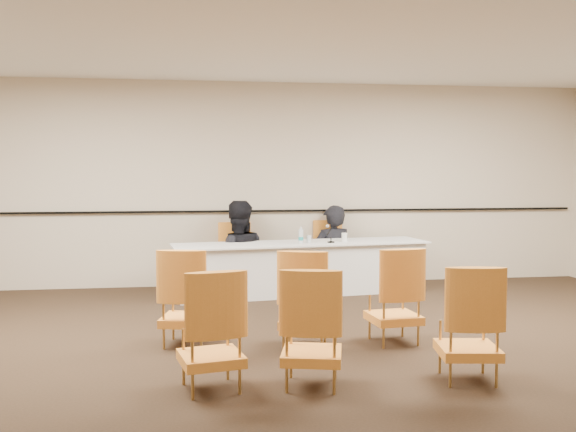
# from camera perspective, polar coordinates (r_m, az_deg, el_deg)

# --- Properties ---
(floor) EXTENTS (10.00, 10.00, 0.00)m
(floor) POSITION_cam_1_polar(r_m,az_deg,el_deg) (5.81, 1.72, -12.88)
(floor) COLOR black
(floor) RESTS_ON ground
(ceiling) EXTENTS (10.00, 10.00, 0.00)m
(ceiling) POSITION_cam_1_polar(r_m,az_deg,el_deg) (5.72, 1.79, 17.27)
(ceiling) COLOR white
(ceiling) RESTS_ON ground
(wall_back) EXTENTS (10.00, 0.04, 3.00)m
(wall_back) POSITION_cam_1_polar(r_m,az_deg,el_deg) (9.53, -2.44, 2.87)
(wall_back) COLOR beige
(wall_back) RESTS_ON ground
(wall_rail) EXTENTS (9.80, 0.04, 0.03)m
(wall_rail) POSITION_cam_1_polar(r_m,az_deg,el_deg) (9.51, -2.41, 0.45)
(wall_rail) COLOR black
(wall_rail) RESTS_ON wall_back
(panel_table) EXTENTS (3.61, 1.27, 0.71)m
(panel_table) POSITION_cam_1_polar(r_m,az_deg,el_deg) (8.89, 1.22, -4.64)
(panel_table) COLOR silver
(panel_table) RESTS_ON ground
(panelist_main) EXTENTS (0.69, 0.52, 1.73)m
(panelist_main) POSITION_cam_1_polar(r_m,az_deg,el_deg) (9.59, 3.98, -4.19)
(panelist_main) COLOR black
(panelist_main) RESTS_ON ground
(panelist_main_chair) EXTENTS (0.56, 0.56, 0.95)m
(panelist_main_chair) POSITION_cam_1_polar(r_m,az_deg,el_deg) (9.57, 3.98, -3.29)
(panelist_main_chair) COLOR orange
(panelist_main_chair) RESTS_ON ground
(panelist_second) EXTENTS (0.91, 0.72, 1.80)m
(panelist_second) POSITION_cam_1_polar(r_m,az_deg,el_deg) (9.21, -4.53, -4.22)
(panelist_second) COLOR black
(panelist_second) RESTS_ON ground
(panelist_second_chair) EXTENTS (0.56, 0.56, 0.95)m
(panelist_second_chair) POSITION_cam_1_polar(r_m,az_deg,el_deg) (9.19, -4.53, -3.60)
(panelist_second_chair) COLOR orange
(panelist_second_chair) RESTS_ON ground
(papers) EXTENTS (0.31, 0.23, 0.00)m
(papers) POSITION_cam_1_polar(r_m,az_deg,el_deg) (9.00, 4.36, -2.26)
(papers) COLOR silver
(papers) RESTS_ON panel_table
(microphone) EXTENTS (0.12, 0.19, 0.25)m
(microphone) POSITION_cam_1_polar(r_m,az_deg,el_deg) (8.82, 3.84, -1.58)
(microphone) COLOR black
(microphone) RESTS_ON panel_table
(water_bottle) EXTENTS (0.07, 0.07, 0.22)m
(water_bottle) POSITION_cam_1_polar(r_m,az_deg,el_deg) (8.75, 1.15, -1.71)
(water_bottle) COLOR teal
(water_bottle) RESTS_ON panel_table
(drinking_glass) EXTENTS (0.07, 0.07, 0.10)m
(drinking_glass) POSITION_cam_1_polar(r_m,az_deg,el_deg) (8.84, 1.86, -2.05)
(drinking_glass) COLOR silver
(drinking_glass) RESTS_ON panel_table
(coffee_cup) EXTENTS (0.11, 0.11, 0.12)m
(coffee_cup) POSITION_cam_1_polar(r_m,az_deg,el_deg) (8.95, 5.03, -1.91)
(coffee_cup) COLOR white
(coffee_cup) RESTS_ON panel_table
(aud_chair_front_left) EXTENTS (0.60, 0.60, 0.95)m
(aud_chair_front_left) POSITION_cam_1_polar(r_m,az_deg,el_deg) (6.34, -9.02, -7.08)
(aud_chair_front_left) COLOR orange
(aud_chair_front_left) RESTS_ON ground
(aud_chair_front_mid) EXTENTS (0.62, 0.62, 0.95)m
(aud_chair_front_mid) POSITION_cam_1_polar(r_m,az_deg,el_deg) (6.19, 1.51, -7.30)
(aud_chair_front_mid) COLOR orange
(aud_chair_front_mid) RESTS_ON ground
(aud_chair_front_right) EXTENTS (0.55, 0.55, 0.95)m
(aud_chair_front_right) POSITION_cam_1_polar(r_m,az_deg,el_deg) (6.43, 9.39, -6.93)
(aud_chair_front_right) COLOR orange
(aud_chair_front_right) RESTS_ON ground
(aud_chair_back_left) EXTENTS (0.59, 0.59, 0.95)m
(aud_chair_back_left) POSITION_cam_1_polar(r_m,az_deg,el_deg) (5.04, -6.89, -9.95)
(aud_chair_back_left) COLOR orange
(aud_chair_back_left) RESTS_ON ground
(aud_chair_back_mid) EXTENTS (0.60, 0.60, 0.95)m
(aud_chair_back_mid) POSITION_cam_1_polar(r_m,az_deg,el_deg) (5.09, 2.14, -9.79)
(aud_chair_back_mid) COLOR orange
(aud_chair_back_mid) RESTS_ON ground
(aud_chair_back_right) EXTENTS (0.57, 0.57, 0.95)m
(aud_chair_back_right) POSITION_cam_1_polar(r_m,az_deg,el_deg) (5.42, 15.71, -9.08)
(aud_chair_back_right) COLOR orange
(aud_chair_back_right) RESTS_ON ground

